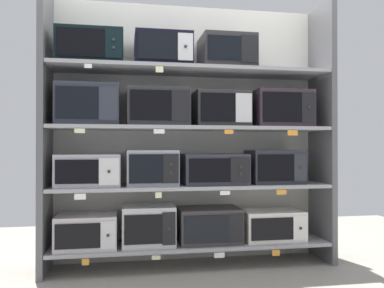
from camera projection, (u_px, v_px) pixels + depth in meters
name	position (u px, v px, depth m)	size (l,w,h in m)	color
back_panel	(188.00, 132.00, 3.65)	(2.57, 0.04, 2.33)	beige
upright_left	(45.00, 130.00, 3.21)	(0.05, 0.45, 2.33)	#5B5B5E
upright_right	(322.00, 132.00, 3.62)	(0.05, 0.45, 2.33)	#5B5B5E
shelf_0	(192.00, 244.00, 3.40)	(2.37, 0.45, 0.03)	#99999E
microwave_0	(87.00, 231.00, 3.25)	(0.49, 0.42, 0.27)	#BDB3B8
microwave_1	(148.00, 225.00, 3.34)	(0.44, 0.38, 0.33)	#BABCBD
microwave_2	(209.00, 225.00, 3.43)	(0.53, 0.37, 0.30)	#342F30
microwave_3	(272.00, 225.00, 3.52)	(0.54, 0.36, 0.26)	silver
price_tag_0	(85.00, 262.00, 3.03)	(0.05, 0.00, 0.05)	orange
price_tag_1	(156.00, 258.00, 3.12)	(0.07, 0.00, 0.03)	beige
price_tag_2	(219.00, 255.00, 3.21)	(0.09, 0.00, 0.04)	white
price_tag_3	(276.00, 253.00, 3.29)	(0.07, 0.00, 0.05)	orange
shelf_1	(192.00, 186.00, 3.41)	(2.37, 0.45, 0.03)	#99999E
microwave_4	(89.00, 170.00, 3.26)	(0.52, 0.42, 0.27)	#A19AA9
microwave_5	(152.00, 168.00, 3.35)	(0.43, 0.35, 0.30)	#989EAA
microwave_6	(214.00, 169.00, 3.44)	(0.55, 0.40, 0.26)	#2D2D38
microwave_7	(274.00, 167.00, 3.53)	(0.46, 0.36, 0.30)	#282B31
price_tag_4	(80.00, 197.00, 3.03)	(0.09, 0.00, 0.04)	white
price_tag_5	(159.00, 195.00, 3.13)	(0.05, 0.00, 0.05)	beige
price_tag_6	(225.00, 193.00, 3.22)	(0.08, 0.00, 0.03)	white
price_tag_7	(282.00, 192.00, 3.31)	(0.09, 0.00, 0.04)	orange
shelf_2	(192.00, 128.00, 3.41)	(2.37, 0.45, 0.03)	#99999E
microwave_8	(88.00, 105.00, 3.26)	(0.50, 0.39, 0.34)	#2A2E39
microwave_9	(158.00, 108.00, 3.36)	(0.52, 0.41, 0.32)	#2A2C31
microwave_10	(221.00, 109.00, 3.45)	(0.47, 0.37, 0.31)	#2C2D2D
microwave_11	(280.00, 109.00, 3.55)	(0.51, 0.41, 0.33)	#352731
price_tag_8	(80.00, 131.00, 3.03)	(0.08, 0.00, 0.03)	beige
price_tag_9	(159.00, 131.00, 3.13)	(0.09, 0.00, 0.04)	white
price_tag_10	(229.00, 132.00, 3.23)	(0.08, 0.00, 0.03)	orange
price_tag_11	(293.00, 133.00, 3.33)	(0.09, 0.00, 0.04)	orange
shelf_3	(192.00, 71.00, 3.42)	(2.37, 0.45, 0.03)	#99999E
microwave_12	(91.00, 48.00, 3.27)	(0.54, 0.37, 0.28)	black
microwave_13	(163.00, 51.00, 3.37)	(0.48, 0.40, 0.28)	black
microwave_14	(227.00, 54.00, 3.47)	(0.46, 0.40, 0.29)	#2B2A2D
price_tag_12	(88.00, 66.00, 3.04)	(0.06, 0.00, 0.03)	white
price_tag_13	(159.00, 69.00, 3.14)	(0.06, 0.00, 0.05)	beige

